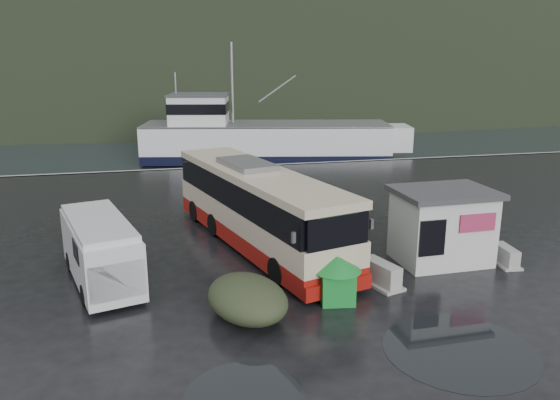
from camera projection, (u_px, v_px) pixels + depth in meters
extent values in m
plane|color=black|center=(258.00, 277.00, 19.57)|extent=(160.00, 160.00, 0.00)
cube|color=black|center=(171.00, 89.00, 123.26)|extent=(300.00, 180.00, 0.02)
cube|color=#999993|center=(207.00, 168.00, 38.42)|extent=(160.00, 0.60, 1.50)
ellipsoid|color=black|center=(184.00, 71.00, 257.34)|extent=(780.00, 540.00, 570.00)
cylinder|color=black|center=(460.00, 350.00, 14.75)|extent=(4.15, 4.15, 0.01)
cylinder|color=black|center=(244.00, 395.00, 12.81)|extent=(2.87, 2.87, 0.01)
cylinder|color=black|center=(288.00, 229.00, 24.98)|extent=(3.20, 3.20, 0.01)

